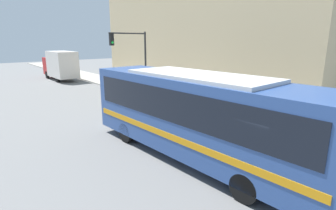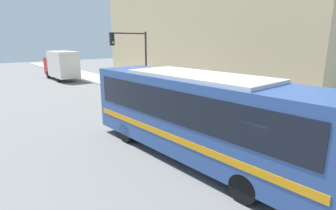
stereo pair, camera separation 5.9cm
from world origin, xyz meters
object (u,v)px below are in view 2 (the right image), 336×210
(fire_hydrant, at_px, (234,113))
(traffic_light_pole, at_px, (134,52))
(city_bus, at_px, (196,112))
(parking_meter, at_px, (174,91))
(delivery_truck, at_px, (61,65))
(pedestrian_near_corner, at_px, (148,80))

(fire_hydrant, bearing_deg, traffic_light_pole, 96.13)
(city_bus, distance_m, fire_hydrant, 5.77)
(parking_meter, bearing_deg, fire_hydrant, -90.00)
(city_bus, height_order, parking_meter, city_bus)
(city_bus, bearing_deg, parking_meter, 52.75)
(delivery_truck, bearing_deg, traffic_light_pole, -84.27)
(delivery_truck, relative_size, parking_meter, 5.43)
(delivery_truck, height_order, fire_hydrant, delivery_truck)
(delivery_truck, height_order, pedestrian_near_corner, delivery_truck)
(delivery_truck, xyz_separation_m, fire_hydrant, (2.42, -23.44, -1.32))
(city_bus, xyz_separation_m, delivery_truck, (2.76, 25.52, -0.13))
(fire_hydrant, bearing_deg, city_bus, -158.09)
(traffic_light_pole, bearing_deg, city_bus, -110.35)
(delivery_truck, bearing_deg, city_bus, -96.17)
(delivery_truck, bearing_deg, fire_hydrant, -84.11)
(pedestrian_near_corner, bearing_deg, delivery_truck, 105.61)
(delivery_truck, relative_size, traffic_light_pole, 1.34)
(delivery_truck, bearing_deg, pedestrian_near_corner, -74.39)
(fire_hydrant, bearing_deg, delivery_truck, 95.89)
(delivery_truck, relative_size, pedestrian_near_corner, 3.79)
(city_bus, bearing_deg, fire_hydrant, 19.39)
(city_bus, relative_size, pedestrian_near_corner, 5.95)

